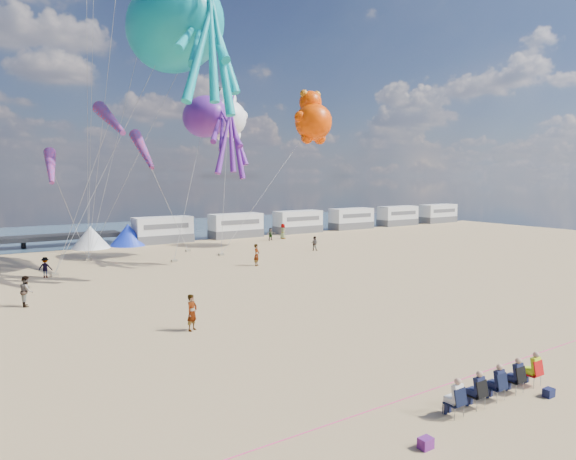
# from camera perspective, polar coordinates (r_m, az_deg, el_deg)

# --- Properties ---
(ground) EXTENTS (120.00, 120.00, 0.00)m
(ground) POSITION_cam_1_polar(r_m,az_deg,el_deg) (23.64, 6.98, -12.98)
(ground) COLOR tan
(ground) RESTS_ON ground
(water) EXTENTS (120.00, 120.00, 0.00)m
(water) POSITION_cam_1_polar(r_m,az_deg,el_deg) (73.77, -22.11, -0.40)
(water) COLOR #355066
(water) RESTS_ON ground
(motorhome_0) EXTENTS (6.60, 2.50, 3.00)m
(motorhome_0) POSITION_cam_1_polar(r_m,az_deg,el_deg) (60.84, -13.73, 0.01)
(motorhome_0) COLOR silver
(motorhome_0) RESTS_ON ground
(motorhome_1) EXTENTS (6.60, 2.50, 3.00)m
(motorhome_1) POSITION_cam_1_polar(r_m,az_deg,el_deg) (64.68, -5.81, 0.50)
(motorhome_1) COLOR silver
(motorhome_1) RESTS_ON ground
(motorhome_2) EXTENTS (6.60, 2.50, 3.00)m
(motorhome_2) POSITION_cam_1_polar(r_m,az_deg,el_deg) (69.62, 1.11, 0.91)
(motorhome_2) COLOR silver
(motorhome_2) RESTS_ON ground
(motorhome_3) EXTENTS (6.60, 2.50, 3.00)m
(motorhome_3) POSITION_cam_1_polar(r_m,az_deg,el_deg) (75.44, 7.04, 1.26)
(motorhome_3) COLOR silver
(motorhome_3) RESTS_ON ground
(motorhome_4) EXTENTS (6.60, 2.50, 3.00)m
(motorhome_4) POSITION_cam_1_polar(r_m,az_deg,el_deg) (81.95, 12.08, 1.55)
(motorhome_4) COLOR silver
(motorhome_4) RESTS_ON ground
(motorhome_5) EXTENTS (6.60, 2.50, 3.00)m
(motorhome_5) POSITION_cam_1_polar(r_m,az_deg,el_deg) (88.99, 16.35, 1.78)
(motorhome_5) COLOR silver
(motorhome_5) RESTS_ON ground
(tent_white) EXTENTS (4.00, 4.00, 2.40)m
(tent_white) POSITION_cam_1_polar(r_m,az_deg,el_deg) (58.64, -21.09, -0.74)
(tent_white) COLOR white
(tent_white) RESTS_ON ground
(tent_blue) EXTENTS (4.00, 4.00, 2.40)m
(tent_blue) POSITION_cam_1_polar(r_m,az_deg,el_deg) (59.63, -17.34, -0.50)
(tent_blue) COLOR #1933CC
(tent_blue) RESTS_ON ground
(spectator_row) EXTENTS (6.10, 0.90, 1.30)m
(spectator_row) POSITION_cam_1_polar(r_m,az_deg,el_deg) (19.71, 22.09, -15.32)
(spectator_row) COLOR black
(spectator_row) RESTS_ON ground
(cooler_purple) EXTENTS (0.40, 0.30, 0.32)m
(cooler_purple) POSITION_cam_1_polar(r_m,az_deg,el_deg) (16.17, 15.05, -21.90)
(cooler_purple) COLOR #621F75
(cooler_purple) RESTS_ON ground
(cooler_navy) EXTENTS (0.38, 0.28, 0.30)m
(cooler_navy) POSITION_cam_1_polar(r_m,az_deg,el_deg) (20.86, 26.99, -15.81)
(cooler_navy) COLOR #14193F
(cooler_navy) RESTS_ON ground
(rope_line) EXTENTS (34.00, 0.03, 0.03)m
(rope_line) POSITION_cam_1_polar(r_m,az_deg,el_deg) (20.36, 16.58, -16.32)
(rope_line) COLOR #F2338C
(rope_line) RESTS_ON ground
(standing_person) EXTENTS (0.80, 0.71, 1.83)m
(standing_person) POSITION_cam_1_polar(r_m,az_deg,el_deg) (26.28, -10.61, -9.00)
(standing_person) COLOR tan
(standing_person) RESTS_ON ground
(beachgoer_1) EXTENTS (0.82, 0.87, 1.49)m
(beachgoer_1) POSITION_cam_1_polar(r_m,az_deg,el_deg) (53.14, 2.95, -1.50)
(beachgoer_1) COLOR #7F6659
(beachgoer_1) RESTS_ON ground
(beachgoer_2) EXTENTS (0.95, 0.88, 1.57)m
(beachgoer_2) POSITION_cam_1_polar(r_m,az_deg,el_deg) (43.11, -25.36, -3.77)
(beachgoer_2) COLOR #7F6659
(beachgoer_2) RESTS_ON ground
(beachgoer_4) EXTENTS (0.94, 0.52, 1.52)m
(beachgoer_4) POSITION_cam_1_polar(r_m,az_deg,el_deg) (61.58, -1.95, -0.45)
(beachgoer_4) COLOR #7F6659
(beachgoer_4) RESTS_ON ground
(beachgoer_5) EXTENTS (1.69, 1.55, 1.88)m
(beachgoer_5) POSITION_cam_1_polar(r_m,az_deg,el_deg) (44.13, -3.50, -2.78)
(beachgoer_5) COLOR #7F6659
(beachgoer_5) RESTS_ON ground
(beachgoer_6) EXTENTS (0.57, 0.75, 1.84)m
(beachgoer_6) POSITION_cam_1_polar(r_m,az_deg,el_deg) (63.17, -0.57, -0.13)
(beachgoer_6) COLOR #7F6659
(beachgoer_6) RESTS_ON ground
(beachgoer_7) EXTENTS (0.63, 0.92, 1.82)m
(beachgoer_7) POSITION_cam_1_polar(r_m,az_deg,el_deg) (34.23, -27.08, -6.06)
(beachgoer_7) COLOR #7F6659
(beachgoer_7) RESTS_ON ground
(sandbag_a) EXTENTS (0.50, 0.35, 0.22)m
(sandbag_a) POSITION_cam_1_polar(r_m,az_deg,el_deg) (43.55, -24.49, -4.54)
(sandbag_a) COLOR gray
(sandbag_a) RESTS_ON ground
(sandbag_b) EXTENTS (0.50, 0.35, 0.22)m
(sandbag_b) POSITION_cam_1_polar(r_m,az_deg,el_deg) (47.23, -12.54, -3.36)
(sandbag_b) COLOR gray
(sandbag_b) RESTS_ON ground
(sandbag_c) EXTENTS (0.50, 0.35, 0.22)m
(sandbag_c) POSITION_cam_1_polar(r_m,az_deg,el_deg) (50.17, -7.44, -2.72)
(sandbag_c) COLOR gray
(sandbag_c) RESTS_ON ground
(sandbag_d) EXTENTS (0.50, 0.35, 0.22)m
(sandbag_d) POSITION_cam_1_polar(r_m,az_deg,el_deg) (53.40, -11.04, -2.25)
(sandbag_d) COLOR gray
(sandbag_d) RESTS_ON ground
(sandbag_e) EXTENTS (0.50, 0.35, 0.22)m
(sandbag_e) POSITION_cam_1_polar(r_m,az_deg,el_deg) (50.36, -21.31, -3.05)
(sandbag_e) COLOR gray
(sandbag_e) RESTS_ON ground
(kite_octopus_teal) EXTENTS (8.62, 13.27, 14.02)m
(kite_octopus_teal) POSITION_cam_1_polar(r_m,az_deg,el_deg) (46.21, -12.55, 21.25)
(kite_octopus_teal) COLOR #0E9FA7
(kite_octopus_purple) EXTENTS (5.67, 9.47, 10.11)m
(kite_octopus_purple) POSITION_cam_1_polar(r_m,az_deg,el_deg) (49.47, -9.20, 12.32)
(kite_octopus_purple) COLOR #652192
(kite_panda) EXTENTS (5.36, 5.22, 5.98)m
(kite_panda) POSITION_cam_1_polar(r_m,az_deg,el_deg) (49.95, -6.69, 12.19)
(kite_panda) COLOR white
(kite_teddy_orange) EXTENTS (5.72, 5.50, 6.90)m
(kite_teddy_orange) POSITION_cam_1_polar(r_m,az_deg,el_deg) (56.82, 2.84, 11.89)
(kite_teddy_orange) COLOR #FF4300
(windsock_left) EXTENTS (1.25, 7.10, 7.07)m
(windsock_left) POSITION_cam_1_polar(r_m,az_deg,el_deg) (40.94, -19.13, 11.52)
(windsock_left) COLOR red
(windsock_mid) EXTENTS (1.79, 6.89, 6.82)m
(windsock_mid) POSITION_cam_1_polar(r_m,az_deg,el_deg) (43.34, -15.80, 8.54)
(windsock_mid) COLOR red
(windsock_right) EXTENTS (1.61, 4.95, 4.87)m
(windsock_right) POSITION_cam_1_polar(r_m,az_deg,el_deg) (42.05, -24.86, 6.39)
(windsock_right) COLOR red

